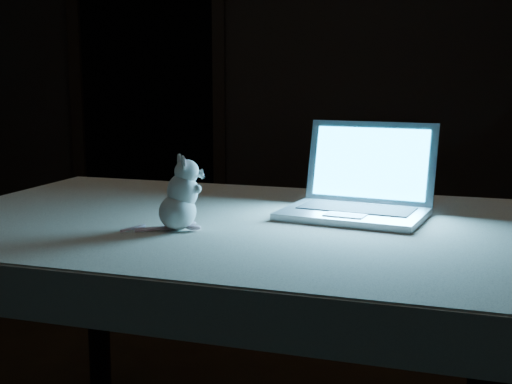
# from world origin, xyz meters

# --- Properties ---
(back_wall) EXTENTS (4.50, 0.04, 2.60)m
(back_wall) POSITION_xyz_m (0.00, 2.50, 1.30)
(back_wall) COLOR black
(back_wall) RESTS_ON ground
(doorway) EXTENTS (1.06, 0.36, 2.13)m
(doorway) POSITION_xyz_m (-1.10, 2.50, 1.06)
(doorway) COLOR black
(doorway) RESTS_ON back_wall
(table) EXTENTS (1.70, 1.28, 0.82)m
(table) POSITION_xyz_m (-0.12, -0.28, 0.41)
(table) COLOR black
(table) RESTS_ON floor
(tablecloth) EXTENTS (1.91, 1.57, 0.11)m
(tablecloth) POSITION_xyz_m (-0.08, -0.32, 0.77)
(tablecloth) COLOR beige
(tablecloth) RESTS_ON table
(laptop) EXTENTS (0.46, 0.43, 0.25)m
(laptop) POSITION_xyz_m (0.20, -0.23, 0.96)
(laptop) COLOR #AAAAAF
(laptop) RESTS_ON tablecloth
(plush_mouse) EXTENTS (0.18, 0.18, 0.18)m
(plush_mouse) POSITION_xyz_m (-0.24, -0.42, 0.92)
(plush_mouse) COLOR silver
(plush_mouse) RESTS_ON tablecloth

